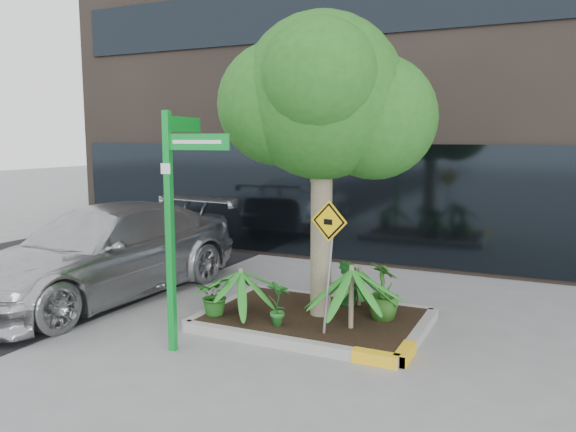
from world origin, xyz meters
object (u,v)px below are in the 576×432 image
at_px(cattle_sign, 329,244).
at_px(parked_car, 104,252).
at_px(tree, 323,97).
at_px(street_sign_post, 176,205).

bearing_deg(cattle_sign, parked_car, -174.49).
xyz_separation_m(tree, street_sign_post, (-1.33, -1.81, -1.46)).
xyz_separation_m(street_sign_post, cattle_sign, (1.72, 1.10, -0.57)).
height_order(parked_car, street_sign_post, street_sign_post).
bearing_deg(parked_car, cattle_sign, -0.28).
xyz_separation_m(tree, parked_car, (-4.08, -0.26, -2.61)).
bearing_deg(tree, parked_car, -176.33).
distance_m(parked_car, street_sign_post, 3.36).
height_order(tree, parked_car, tree).
height_order(street_sign_post, cattle_sign, street_sign_post).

